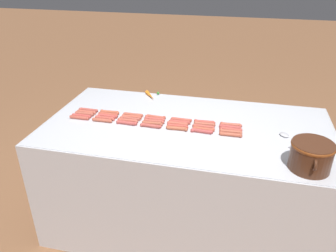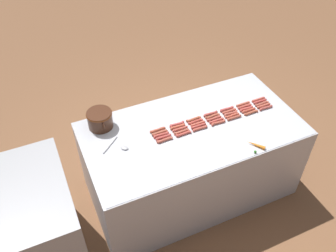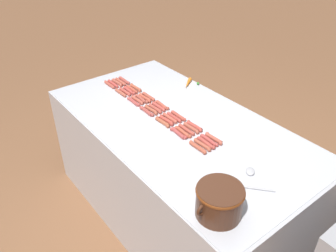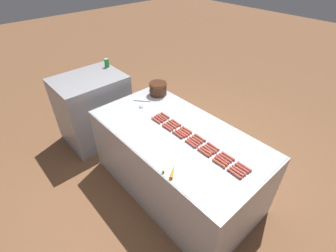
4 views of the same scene
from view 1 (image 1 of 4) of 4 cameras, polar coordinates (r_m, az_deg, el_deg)
ground_plane at (r=2.85m, az=2.80°, el=-15.63°), size 20.00×20.00×0.00m
griddle_counter at (r=2.57m, az=3.02°, el=-8.49°), size 1.05×2.00×0.88m
hot_dog_0 at (r=2.60m, az=-13.44°, el=2.68°), size 0.03×0.15×0.03m
hot_dog_1 at (r=2.54m, az=-9.94°, el=2.36°), size 0.03×0.15×0.03m
hot_dog_2 at (r=2.47m, az=-5.98°, el=1.93°), size 0.03×0.15×0.03m
hot_dog_3 at (r=2.42m, az=-2.15°, el=1.54°), size 0.03×0.15×0.03m
hot_dog_4 at (r=2.38m, az=2.27°, el=1.08°), size 0.03×0.15×0.03m
hot_dog_5 at (r=2.36m, az=6.29°, el=0.69°), size 0.03×0.15×0.03m
hot_dog_6 at (r=2.35m, az=10.71°, el=0.23°), size 0.03×0.15×0.03m
hot_dog_7 at (r=2.57m, az=-13.74°, el=2.35°), size 0.03×0.15×0.03m
hot_dog_8 at (r=2.50m, az=-10.20°, el=1.99°), size 0.03×0.15×0.03m
hot_dog_9 at (r=2.44m, az=-6.20°, el=1.59°), size 0.03×0.15×0.03m
hot_dog_10 at (r=2.40m, az=-2.30°, el=1.21°), size 0.03×0.15×0.03m
hot_dog_11 at (r=2.35m, az=2.03°, el=0.72°), size 0.03×0.15×0.03m
hot_dog_12 at (r=2.34m, az=6.27°, el=0.33°), size 0.03×0.15×0.03m
hot_dog_13 at (r=2.32m, az=10.57°, el=-0.18°), size 0.03×0.15×0.03m
hot_dog_14 at (r=2.55m, az=-14.11°, el=2.06°), size 0.03×0.15×0.03m
hot_dog_15 at (r=2.48m, az=-10.32°, el=1.68°), size 0.03×0.15×0.03m
hot_dog_16 at (r=2.42m, az=-6.53°, el=1.27°), size 0.04×0.15×0.03m
hot_dog_17 at (r=2.36m, az=-2.40°, el=0.83°), size 0.03×0.15×0.03m
hot_dog_18 at (r=2.33m, az=1.68°, el=0.41°), size 0.03×0.15×0.03m
hot_dog_19 at (r=2.30m, az=6.07°, el=-0.09°), size 0.03×0.15×0.03m
hot_dog_20 at (r=2.29m, az=10.70°, el=-0.59°), size 0.03×0.15×0.03m
hot_dog_21 at (r=2.52m, az=-14.56°, el=1.70°), size 0.03×0.15×0.03m
hot_dog_22 at (r=2.45m, az=-10.75°, el=1.33°), size 0.03×0.15×0.03m
hot_dog_23 at (r=2.39m, az=-6.90°, el=0.94°), size 0.03×0.15×0.03m
hot_dog_24 at (r=2.34m, az=-2.69°, el=0.47°), size 0.03×0.15×0.03m
hot_dog_25 at (r=2.30m, az=1.65°, el=0.00°), size 0.04×0.15×0.03m
hot_dog_26 at (r=2.27m, az=6.10°, el=-0.52°), size 0.03×0.15×0.03m
hot_dog_27 at (r=2.26m, az=10.67°, el=-0.95°), size 0.03×0.15×0.03m
hot_dog_28 at (r=2.50m, az=-14.93°, el=1.40°), size 0.03×0.15×0.03m
hot_dog_29 at (r=2.42m, az=-11.20°, el=0.98°), size 0.03×0.15×0.03m
hot_dog_30 at (r=2.36m, az=-7.09°, el=0.54°), size 0.03×0.15×0.03m
hot_dog_31 at (r=2.30m, az=-2.98°, el=0.05°), size 0.03×0.15×0.03m
hot_dog_32 at (r=2.27m, az=1.50°, el=-0.40°), size 0.03×0.15×0.03m
hot_dog_33 at (r=2.24m, az=5.79°, el=-0.87°), size 0.03×0.15×0.03m
hot_dog_34 at (r=2.23m, az=10.65°, el=-1.43°), size 0.03×0.15×0.03m
bean_pot at (r=1.99m, az=23.30°, el=-4.47°), size 0.29×0.23×0.16m
serving_spoon at (r=2.30m, az=20.14°, el=-1.87°), size 0.20×0.23×0.02m
carrot at (r=2.80m, az=-2.98°, el=5.26°), size 0.16×0.13×0.03m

